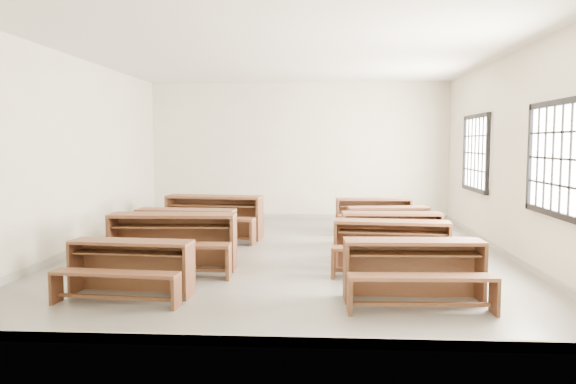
# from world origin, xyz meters

# --- Properties ---
(room) EXTENTS (8.50, 8.50, 3.20)m
(room) POSITION_xyz_m (0.09, 0.00, 2.14)
(room) COLOR slate
(room) RESTS_ON ground
(desk_set_0) EXTENTS (1.51, 0.87, 0.65)m
(desk_set_0) POSITION_xyz_m (-1.70, -2.68, 0.38)
(desk_set_0) COLOR brown
(desk_set_0) RESTS_ON ground
(desk_set_1) EXTENTS (1.80, 0.98, 0.80)m
(desk_set_1) POSITION_xyz_m (-1.56, -1.33, 0.46)
(desk_set_1) COLOR brown
(desk_set_1) RESTS_ON ground
(desk_set_2) EXTENTS (1.66, 0.94, 0.72)m
(desk_set_2) POSITION_xyz_m (-1.66, -0.15, 0.42)
(desk_set_2) COLOR brown
(desk_set_2) RESTS_ON ground
(desk_set_3) EXTENTS (1.89, 1.13, 0.81)m
(desk_set_3) POSITION_xyz_m (-1.48, 1.28, 0.47)
(desk_set_3) COLOR brown
(desk_set_3) RESTS_ON ground
(desk_set_4) EXTENTS (1.60, 0.88, 0.71)m
(desk_set_4) POSITION_xyz_m (-1.62, 2.31, 0.41)
(desk_set_4) COLOR brown
(desk_set_4) RESTS_ON ground
(desk_set_5) EXTENTS (1.59, 0.87, 0.70)m
(desk_set_5) POSITION_xyz_m (1.59, -2.74, 0.41)
(desk_set_5) COLOR brown
(desk_set_5) RESTS_ON ground
(desk_set_6) EXTENTS (1.66, 0.97, 0.72)m
(desk_set_6) POSITION_xyz_m (1.52, -1.27, 0.42)
(desk_set_6) COLOR brown
(desk_set_6) RESTS_ON ground
(desk_set_7) EXTENTS (1.59, 0.87, 0.70)m
(desk_set_7) POSITION_xyz_m (1.66, -0.19, 0.41)
(desk_set_7) COLOR brown
(desk_set_7) RESTS_ON ground
(desk_set_8) EXTENTS (1.52, 0.92, 0.65)m
(desk_set_8) POSITION_xyz_m (1.75, 1.02, 0.38)
(desk_set_8) COLOR brown
(desk_set_8) RESTS_ON ground
(desk_set_9) EXTENTS (1.55, 0.88, 0.68)m
(desk_set_9) POSITION_xyz_m (1.60, 2.29, 0.39)
(desk_set_9) COLOR brown
(desk_set_9) RESTS_ON ground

